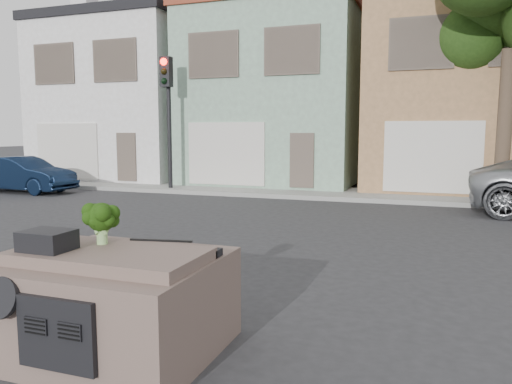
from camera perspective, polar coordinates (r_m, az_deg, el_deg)
The scene contains 12 objects.
ground_plane at distance 8.17m, azimuth -2.89°, elevation -9.42°, with size 120.00×120.00×0.00m, color #303033.
sidewalk at distance 18.13m, azimuth 9.96°, elevation -0.23°, with size 40.00×3.00×0.15m, color gray.
townhouse_white at distance 25.91m, azimuth -13.30°, elevation 10.01°, with size 7.20×8.20×7.55m, color white.
townhouse_mint at distance 22.74m, azimuth 3.05°, elevation 10.64°, with size 7.20×8.20×7.55m, color #89AC93.
townhouse_tan at distance 21.81m, azimuth 22.61°, elevation 10.28°, with size 7.20×8.20×7.55m, color #A87B51.
navy_sedan at distance 20.93m, azimuth -24.98°, elevation -0.03°, with size 1.43×4.10×1.35m, color #0D1A31.
traffic_signal at distance 19.26m, azimuth -10.02°, elevation 7.57°, with size 0.40×0.40×5.10m, color black.
tree_near at distance 17.26m, azimuth 26.85°, elevation 12.69°, with size 4.40×4.00×8.50m, color #234113.
car_dashboard at distance 5.49m, azimuth -15.31°, elevation -11.80°, with size 2.00×1.80×1.12m, color #6C574E.
instrument_hump at distance 5.41m, azimuth -22.74°, elevation -5.12°, with size 0.48×0.38×0.20m, color black.
wiper_arm at distance 5.49m, azimuth -10.82°, elevation -5.46°, with size 0.70×0.03×0.02m, color black.
broccoli at distance 5.48m, azimuth -17.23°, elevation -3.40°, with size 0.37×0.37×0.45m, color black.
Camera 1 is at (3.02, -7.23, 2.30)m, focal length 35.00 mm.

